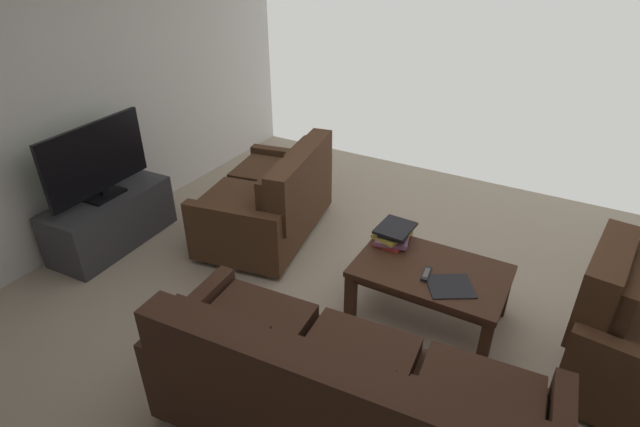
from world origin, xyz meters
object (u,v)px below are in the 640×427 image
(flat_tv, at_px, (96,160))
(book_stack, at_px, (394,234))
(tv_stand, at_px, (111,220))
(loveseat_near, at_px, (272,200))
(armchair_side, at_px, (640,341))
(coffee_table, at_px, (430,276))
(tv_remote, at_px, (426,274))
(loose_magazine, at_px, (450,286))
(sofa_main, at_px, (342,399))

(flat_tv, relative_size, book_stack, 2.97)
(tv_stand, xyz_separation_m, flat_tv, (-0.00, 0.00, 0.56))
(flat_tv, bearing_deg, book_stack, -164.95)
(loveseat_near, distance_m, flat_tv, 1.47)
(flat_tv, xyz_separation_m, armchair_side, (-3.96, -0.41, -0.42))
(loveseat_near, height_order, flat_tv, flat_tv)
(coffee_table, height_order, tv_stand, tv_stand)
(armchair_side, distance_m, book_stack, 1.63)
(book_stack, bearing_deg, loveseat_near, -8.33)
(loveseat_near, xyz_separation_m, tv_stand, (1.14, 0.81, -0.12))
(book_stack, xyz_separation_m, tv_remote, (-0.35, 0.28, -0.05))
(loveseat_near, distance_m, coffee_table, 1.61)
(loose_magazine, bearing_deg, sofa_main, -42.06)
(coffee_table, bearing_deg, loose_magazine, 142.77)
(tv_stand, height_order, tv_remote, tv_stand)
(tv_remote, bearing_deg, tv_stand, 7.40)
(sofa_main, bearing_deg, loose_magazine, -101.27)
(sofa_main, xyz_separation_m, armchair_side, (-1.30, -1.19, 0.00))
(tv_stand, bearing_deg, book_stack, -164.97)
(armchair_side, relative_size, book_stack, 2.95)
(sofa_main, height_order, tv_stand, sofa_main)
(book_stack, bearing_deg, tv_stand, 15.03)
(loveseat_near, xyz_separation_m, tv_remote, (-1.56, 0.46, 0.06))
(flat_tv, bearing_deg, loveseat_near, -144.71)
(tv_stand, distance_m, book_stack, 2.45)
(sofa_main, height_order, loose_magazine, sofa_main)
(sofa_main, height_order, flat_tv, flat_tv)
(book_stack, bearing_deg, sofa_main, 102.22)
(sofa_main, xyz_separation_m, book_stack, (0.31, -1.42, 0.10))
(tv_remote, distance_m, loose_magazine, 0.18)
(sofa_main, xyz_separation_m, flat_tv, (2.66, -0.79, 0.42))
(coffee_table, relative_size, loose_magazine, 3.56)
(flat_tv, bearing_deg, coffee_table, -170.80)
(sofa_main, height_order, armchair_side, armchair_side)
(tv_stand, relative_size, loose_magazine, 3.87)
(loveseat_near, height_order, coffee_table, loveseat_near)
(coffee_table, height_order, flat_tv, flat_tv)
(loveseat_near, bearing_deg, tv_stand, 35.25)
(sofa_main, bearing_deg, tv_remote, -92.12)
(armchair_side, bearing_deg, tv_stand, 5.85)
(coffee_table, relative_size, flat_tv, 1.03)
(loose_magazine, bearing_deg, loveseat_near, -136.84)
(loveseat_near, height_order, tv_stand, loveseat_near)
(tv_stand, relative_size, book_stack, 3.32)
(loveseat_near, relative_size, coffee_table, 1.42)
(flat_tv, height_order, armchair_side, flat_tv)
(coffee_table, relative_size, tv_remote, 6.21)
(flat_tv, bearing_deg, loose_magazine, -173.85)
(tv_stand, bearing_deg, sofa_main, 163.48)
(tv_stand, height_order, armchair_side, armchair_side)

